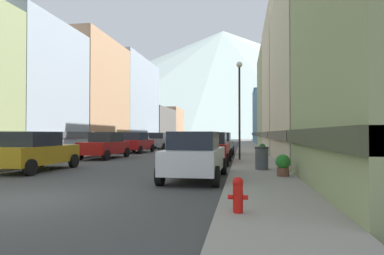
% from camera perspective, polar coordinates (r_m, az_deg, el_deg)
% --- Properties ---
extents(ground_plane, '(400.00, 400.00, 0.00)m').
position_cam_1_polar(ground_plane, '(9.50, -27.72, -11.31)').
color(ground_plane, '#3E3E3E').
extents(sidewalk_left, '(2.50, 100.00, 0.15)m').
position_cam_1_polar(sidewalk_left, '(44.16, -6.71, -3.14)').
color(sidewalk_left, gray).
rests_on(sidewalk_left, ground).
extents(sidewalk_right, '(2.50, 100.00, 0.15)m').
position_cam_1_polar(sidewalk_right, '(42.56, 9.75, -3.21)').
color(sidewalk_right, gray).
rests_on(sidewalk_right, ground).
extents(storefront_left_1, '(8.38, 8.30, 9.97)m').
position_cam_1_polar(storefront_left_1, '(28.35, -28.47, 5.38)').
color(storefront_left_1, '#99A5B2').
rests_on(storefront_left_1, ground).
extents(storefront_left_2, '(8.95, 10.13, 11.32)m').
position_cam_1_polar(storefront_left_2, '(36.43, -19.82, 4.98)').
color(storefront_left_2, tan).
rests_on(storefront_left_2, ground).
extents(storefront_left_3, '(9.32, 13.33, 11.91)m').
position_cam_1_polar(storefront_left_3, '(47.17, -13.12, 3.95)').
color(storefront_left_3, '#99A5B2').
rests_on(storefront_left_3, ground).
extents(storefront_left_4, '(7.87, 12.77, 6.25)m').
position_cam_1_polar(storefront_left_4, '(59.57, -7.62, 0.24)').
color(storefront_left_4, '#66605B').
rests_on(storefront_left_4, ground).
extents(storefront_left_5, '(7.38, 9.26, 7.04)m').
position_cam_1_polar(storefront_left_5, '(70.24, -4.86, 0.35)').
color(storefront_left_5, tan).
rests_on(storefront_left_5, ground).
extents(storefront_right_1, '(7.74, 10.28, 10.08)m').
position_cam_1_polar(storefront_right_1, '(20.54, 24.96, 7.91)').
color(storefront_right_1, beige).
rests_on(storefront_right_1, ground).
extents(storefront_right_2, '(7.08, 9.62, 11.79)m').
position_cam_1_polar(storefront_right_2, '(30.68, 18.87, 6.53)').
color(storefront_right_2, beige).
rests_on(storefront_right_2, ground).
extents(storefront_right_3, '(10.04, 11.28, 11.42)m').
position_cam_1_polar(storefront_right_3, '(41.48, 18.28, 4.32)').
color(storefront_right_3, '#8C9966').
rests_on(storefront_right_3, ground).
extents(storefront_right_4, '(7.29, 12.36, 8.08)m').
position_cam_1_polar(storefront_right_4, '(53.46, 14.65, 1.35)').
color(storefront_right_4, slate).
rests_on(storefront_right_4, ground).
extents(storefront_right_5, '(6.32, 8.94, 9.94)m').
position_cam_1_polar(storefront_right_5, '(64.50, 13.21, 1.75)').
color(storefront_right_5, slate).
rests_on(storefront_right_5, ground).
extents(car_left_0, '(2.16, 4.45, 1.78)m').
position_cam_1_polar(car_left_0, '(16.63, -25.48, -3.73)').
color(car_left_0, '#B28419').
rests_on(car_left_0, ground).
extents(car_left_1, '(2.21, 4.47, 1.78)m').
position_cam_1_polar(car_left_1, '(23.38, -14.79, -2.98)').
color(car_left_1, '#9E1111').
rests_on(car_left_1, ground).
extents(car_left_2, '(2.22, 4.47, 1.78)m').
position_cam_1_polar(car_left_2, '(29.68, -9.58, -2.58)').
color(car_left_2, '#9E1111').
rests_on(car_left_2, ground).
extents(car_left_3, '(2.10, 4.42, 1.78)m').
position_cam_1_polar(car_left_3, '(37.24, -5.75, -2.27)').
color(car_left_3, slate).
rests_on(car_left_3, ground).
extents(car_right_0, '(2.13, 4.43, 1.78)m').
position_cam_1_polar(car_right_0, '(12.27, 0.58, -4.83)').
color(car_right_0, silver).
rests_on(car_right_0, ground).
extents(car_right_1, '(2.07, 4.41, 1.78)m').
position_cam_1_polar(car_right_1, '(18.77, 3.45, -3.51)').
color(car_right_1, '#9E1111').
rests_on(car_right_1, ground).
extents(car_right_2, '(2.11, 4.42, 1.78)m').
position_cam_1_polar(car_right_2, '(24.77, 4.75, -2.90)').
color(car_right_2, slate).
rests_on(car_right_2, ground).
extents(fire_hydrant_near, '(0.40, 0.22, 0.70)m').
position_cam_1_polar(fire_hydrant_near, '(6.70, 7.95, -11.25)').
color(fire_hydrant_near, red).
rests_on(fire_hydrant_near, sidewalk_right).
extents(trash_bin_right, '(0.59, 0.59, 0.98)m').
position_cam_1_polar(trash_bin_right, '(14.63, 11.96, -5.20)').
color(trash_bin_right, '#4C5156').
rests_on(trash_bin_right, sidewalk_right).
extents(potted_plant_0, '(0.54, 0.54, 0.79)m').
position_cam_1_polar(potted_plant_0, '(12.59, 15.47, -6.20)').
color(potted_plant_0, brown).
rests_on(potted_plant_0, sidewalk_right).
extents(potted_plant_1, '(0.50, 0.50, 0.79)m').
position_cam_1_polar(potted_plant_1, '(25.52, 12.07, -3.55)').
color(potted_plant_1, brown).
rests_on(potted_plant_1, sidewalk_right).
extents(pedestrian_0, '(0.36, 0.36, 1.74)m').
position_cam_1_polar(pedestrian_0, '(27.41, -16.72, -2.56)').
color(pedestrian_0, brown).
rests_on(pedestrian_0, sidewalk_left).
extents(streetlamp_right, '(0.36, 0.36, 5.86)m').
position_cam_1_polar(streetlamp_right, '(19.94, 8.21, 5.53)').
color(streetlamp_right, black).
rests_on(streetlamp_right, sidewalk_right).
extents(mountain_backdrop, '(345.79, 345.79, 85.20)m').
position_cam_1_polar(mountain_backdrop, '(271.09, 5.40, 7.67)').
color(mountain_backdrop, silver).
rests_on(mountain_backdrop, ground).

